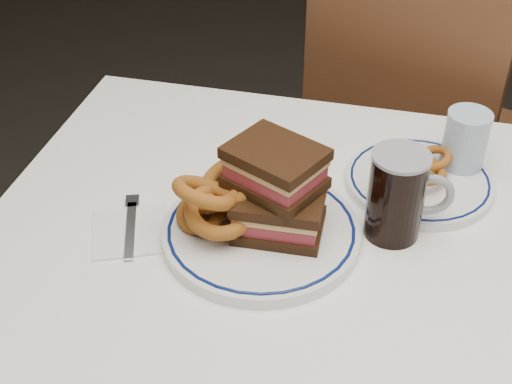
% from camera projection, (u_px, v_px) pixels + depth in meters
% --- Properties ---
extents(dining_table, '(1.27, 0.87, 0.75)m').
position_uv_depth(dining_table, '(379.00, 307.00, 1.12)').
color(dining_table, white).
rests_on(dining_table, floor).
extents(chair_far, '(0.56, 0.56, 0.97)m').
position_uv_depth(chair_far, '(408.00, 128.00, 1.75)').
color(chair_far, '#4F2E19').
rests_on(chair_far, floor).
extents(main_plate, '(0.30, 0.30, 0.02)m').
position_uv_depth(main_plate, '(261.00, 232.00, 1.08)').
color(main_plate, silver).
rests_on(main_plate, dining_table).
extents(reuben_sandwich, '(0.16, 0.15, 0.13)m').
position_uv_depth(reuben_sandwich, '(277.00, 190.00, 1.04)').
color(reuben_sandwich, black).
rests_on(reuben_sandwich, main_plate).
extents(onion_rings_main, '(0.15, 0.15, 0.12)m').
position_uv_depth(onion_rings_main, '(218.00, 201.00, 1.05)').
color(onion_rings_main, '#652E0D').
rests_on(onion_rings_main, main_plate).
extents(ketchup_ramekin, '(0.05, 0.05, 0.03)m').
position_uv_depth(ketchup_ramekin, '(275.00, 181.00, 1.14)').
color(ketchup_ramekin, silver).
rests_on(ketchup_ramekin, main_plate).
extents(beer_mug, '(0.13, 0.09, 0.14)m').
position_uv_depth(beer_mug, '(398.00, 194.00, 1.05)').
color(beer_mug, black).
rests_on(beer_mug, dining_table).
extents(water_glass, '(0.07, 0.07, 0.12)m').
position_uv_depth(water_glass, '(465.00, 143.00, 1.19)').
color(water_glass, '#A4BCD4').
rests_on(water_glass, dining_table).
extents(far_plate, '(0.24, 0.24, 0.02)m').
position_uv_depth(far_plate, '(419.00, 181.00, 1.19)').
color(far_plate, silver).
rests_on(far_plate, dining_table).
extents(onion_rings_far, '(0.09, 0.11, 0.06)m').
position_uv_depth(onion_rings_far, '(424.00, 168.00, 1.18)').
color(onion_rings_far, '#652E0D').
rests_on(onion_rings_far, far_plate).
extents(napkin_fork, '(0.15, 0.16, 0.01)m').
position_uv_depth(napkin_fork, '(131.00, 230.00, 1.10)').
color(napkin_fork, silver).
rests_on(napkin_fork, dining_table).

